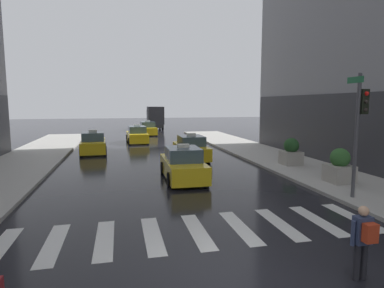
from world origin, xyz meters
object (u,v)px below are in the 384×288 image
(taxi_third, at_px, (93,144))
(planter_near_corner, at_px, (340,167))
(traffic_light_pole, at_px, (360,118))
(taxi_fifth, at_px, (148,129))
(box_truck, at_px, (155,117))
(taxi_fourth, at_px, (137,135))
(pedestrian_with_backpack, at_px, (363,237))
(planter_mid_block, at_px, (291,153))
(taxi_lead, at_px, (183,165))
(taxi_second, at_px, (191,149))

(taxi_third, distance_m, planter_near_corner, 17.60)
(traffic_light_pole, xyz_separation_m, taxi_fifth, (-5.65, 28.64, -2.53))
(traffic_light_pole, distance_m, box_truck, 37.64)
(taxi_fourth, bearing_deg, pedestrian_with_backpack, -82.64)
(taxi_fourth, relative_size, planter_mid_block, 2.88)
(taxi_lead, bearing_deg, taxi_fourth, 95.10)
(taxi_third, bearing_deg, traffic_light_pole, -54.03)
(traffic_light_pole, height_order, taxi_second, traffic_light_pole)
(taxi_lead, distance_m, taxi_fifth, 23.56)
(taxi_fourth, bearing_deg, taxi_lead, -84.90)
(taxi_lead, xyz_separation_m, taxi_fourth, (-1.42, 15.95, 0.00))
(taxi_third, bearing_deg, planter_near_corner, -47.04)
(taxi_fifth, height_order, planter_mid_block, taxi_fifth)
(taxi_fourth, distance_m, box_truck, 16.79)
(traffic_light_pole, height_order, pedestrian_with_backpack, traffic_light_pole)
(pedestrian_with_backpack, relative_size, planter_near_corner, 1.03)
(taxi_lead, xyz_separation_m, taxi_fifth, (0.24, 23.56, 0.00))
(taxi_third, relative_size, taxi_fifth, 1.00)
(taxi_fifth, relative_size, box_truck, 0.60)
(pedestrian_with_backpack, xyz_separation_m, planter_near_corner, (4.96, 7.26, -0.10))
(taxi_lead, distance_m, taxi_second, 5.89)
(taxi_third, relative_size, planter_near_corner, 2.89)
(pedestrian_with_backpack, distance_m, planter_near_corner, 8.79)
(taxi_fourth, bearing_deg, planter_near_corner, -66.09)
(taxi_lead, xyz_separation_m, planter_near_corner, (6.90, -2.82, 0.15))
(planter_near_corner, bearing_deg, taxi_second, 121.70)
(taxi_third, distance_m, taxi_fourth, 6.94)
(traffic_light_pole, bearing_deg, taxi_second, 111.50)
(taxi_second, bearing_deg, box_truck, 89.13)
(taxi_fifth, height_order, pedestrian_with_backpack, taxi_fifth)
(taxi_fifth, bearing_deg, taxi_fourth, -102.35)
(taxi_second, height_order, taxi_third, same)
(taxi_lead, distance_m, planter_near_corner, 7.45)
(traffic_light_pole, relative_size, taxi_fourth, 1.04)
(taxi_lead, distance_m, box_truck, 32.42)
(taxi_second, bearing_deg, planter_near_corner, -58.30)
(taxi_second, relative_size, taxi_fourth, 0.99)
(traffic_light_pole, height_order, taxi_fifth, traffic_light_pole)
(taxi_third, xyz_separation_m, planter_near_corner, (11.99, -12.88, 0.15))
(traffic_light_pole, xyz_separation_m, taxi_fourth, (-7.32, 21.03, -2.53))
(taxi_fifth, bearing_deg, traffic_light_pole, -78.83)
(taxi_fifth, bearing_deg, taxi_lead, -90.59)
(traffic_light_pole, height_order, taxi_third, traffic_light_pole)
(traffic_light_pole, bearing_deg, taxi_lead, 139.25)
(taxi_third, height_order, pedestrian_with_backpack, taxi_third)
(traffic_light_pole, bearing_deg, taxi_third, 125.97)
(traffic_light_pole, height_order, taxi_fourth, traffic_light_pole)
(box_truck, bearing_deg, traffic_light_pole, -84.17)
(taxi_second, distance_m, box_truck, 26.72)
(taxi_third, bearing_deg, box_truck, 72.15)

